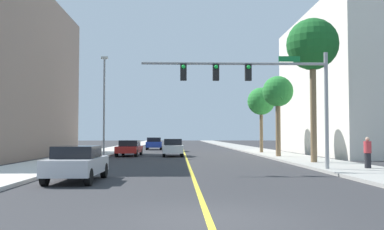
{
  "coord_description": "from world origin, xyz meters",
  "views": [
    {
      "loc": [
        -0.68,
        -9.5,
        1.84
      ],
      "look_at": [
        0.4,
        22.83,
        3.36
      ],
      "focal_mm": 40.18,
      "sensor_mm": 36.0,
      "label": 1
    }
  ],
  "objects_px": {
    "car_gray": "(172,145)",
    "car_white": "(173,147)",
    "palm_mid": "(278,93)",
    "car_blue": "(154,144)",
    "pedestrian": "(368,153)",
    "traffic_signal_mast": "(263,83)",
    "street_lamp": "(104,101)",
    "palm_near": "(312,46)",
    "palm_far": "(261,102)",
    "car_silver": "(77,163)",
    "car_red": "(129,148)"
  },
  "relations": [
    {
      "from": "car_gray",
      "to": "car_white",
      "type": "relative_size",
      "value": 0.91
    },
    {
      "from": "palm_mid",
      "to": "car_blue",
      "type": "height_order",
      "value": "palm_mid"
    },
    {
      "from": "pedestrian",
      "to": "traffic_signal_mast",
      "type": "bearing_deg",
      "value": -160.06
    },
    {
      "from": "street_lamp",
      "to": "pedestrian",
      "type": "xyz_separation_m",
      "value": [
        16.04,
        -14.86,
        -3.85
      ]
    },
    {
      "from": "palm_mid",
      "to": "palm_near",
      "type": "bearing_deg",
      "value": -86.72
    },
    {
      "from": "car_white",
      "to": "palm_mid",
      "type": "bearing_deg",
      "value": -21.05
    },
    {
      "from": "palm_near",
      "to": "car_white",
      "type": "distance_m",
      "value": 15.53
    },
    {
      "from": "car_blue",
      "to": "car_white",
      "type": "height_order",
      "value": "car_blue"
    },
    {
      "from": "palm_far",
      "to": "car_white",
      "type": "relative_size",
      "value": 1.52
    },
    {
      "from": "traffic_signal_mast",
      "to": "car_white",
      "type": "xyz_separation_m",
      "value": [
        -4.72,
        16.04,
        -3.68
      ]
    },
    {
      "from": "palm_near",
      "to": "car_silver",
      "type": "distance_m",
      "value": 17.11
    },
    {
      "from": "car_blue",
      "to": "car_silver",
      "type": "xyz_separation_m",
      "value": [
        -1.03,
        -37.13,
        -0.04
      ]
    },
    {
      "from": "palm_mid",
      "to": "car_blue",
      "type": "distance_m",
      "value": 23.31
    },
    {
      "from": "car_gray",
      "to": "car_silver",
      "type": "relative_size",
      "value": 0.94
    },
    {
      "from": "palm_near",
      "to": "palm_far",
      "type": "bearing_deg",
      "value": 91.14
    },
    {
      "from": "street_lamp",
      "to": "palm_far",
      "type": "bearing_deg",
      "value": 20.42
    },
    {
      "from": "pedestrian",
      "to": "palm_mid",
      "type": "bearing_deg",
      "value": 113.58
    },
    {
      "from": "car_red",
      "to": "car_white",
      "type": "height_order",
      "value": "car_white"
    },
    {
      "from": "palm_near",
      "to": "car_red",
      "type": "distance_m",
      "value": 18.46
    },
    {
      "from": "car_white",
      "to": "pedestrian",
      "type": "relative_size",
      "value": 2.65
    },
    {
      "from": "palm_near",
      "to": "car_blue",
      "type": "relative_size",
      "value": 2.37
    },
    {
      "from": "street_lamp",
      "to": "car_red",
      "type": "relative_size",
      "value": 1.82
    },
    {
      "from": "car_gray",
      "to": "car_blue",
      "type": "bearing_deg",
      "value": 110.9
    },
    {
      "from": "street_lamp",
      "to": "palm_mid",
      "type": "xyz_separation_m",
      "value": [
        14.38,
        -2.26,
        0.47
      ]
    },
    {
      "from": "street_lamp",
      "to": "car_red",
      "type": "distance_m",
      "value": 4.77
    },
    {
      "from": "palm_mid",
      "to": "traffic_signal_mast",
      "type": "bearing_deg",
      "value": -106.39
    },
    {
      "from": "car_white",
      "to": "pedestrian",
      "type": "height_order",
      "value": "pedestrian"
    },
    {
      "from": "traffic_signal_mast",
      "to": "car_blue",
      "type": "distance_m",
      "value": 33.97
    },
    {
      "from": "car_blue",
      "to": "car_white",
      "type": "bearing_deg",
      "value": -81.93
    },
    {
      "from": "car_red",
      "to": "car_white",
      "type": "relative_size",
      "value": 1.1
    },
    {
      "from": "traffic_signal_mast",
      "to": "palm_near",
      "type": "height_order",
      "value": "palm_near"
    },
    {
      "from": "car_blue",
      "to": "palm_mid",
      "type": "bearing_deg",
      "value": -61.51
    },
    {
      "from": "street_lamp",
      "to": "palm_mid",
      "type": "distance_m",
      "value": 14.56
    },
    {
      "from": "palm_mid",
      "to": "car_red",
      "type": "height_order",
      "value": "palm_mid"
    },
    {
      "from": "palm_mid",
      "to": "pedestrian",
      "type": "bearing_deg",
      "value": -82.51
    },
    {
      "from": "car_silver",
      "to": "pedestrian",
      "type": "height_order",
      "value": "pedestrian"
    },
    {
      "from": "car_gray",
      "to": "car_white",
      "type": "bearing_deg",
      "value": -89.68
    },
    {
      "from": "car_gray",
      "to": "car_red",
      "type": "height_order",
      "value": "car_gray"
    },
    {
      "from": "palm_far",
      "to": "car_blue",
      "type": "height_order",
      "value": "palm_far"
    },
    {
      "from": "car_blue",
      "to": "car_white",
      "type": "distance_m",
      "value": 17.12
    },
    {
      "from": "palm_far",
      "to": "car_gray",
      "type": "bearing_deg",
      "value": 144.02
    },
    {
      "from": "palm_far",
      "to": "car_red",
      "type": "bearing_deg",
      "value": -162.71
    },
    {
      "from": "traffic_signal_mast",
      "to": "car_gray",
      "type": "relative_size",
      "value": 2.47
    },
    {
      "from": "street_lamp",
      "to": "palm_near",
      "type": "height_order",
      "value": "palm_near"
    },
    {
      "from": "palm_mid",
      "to": "car_white",
      "type": "bearing_deg",
      "value": 160.18
    },
    {
      "from": "street_lamp",
      "to": "palm_far",
      "type": "height_order",
      "value": "street_lamp"
    },
    {
      "from": "pedestrian",
      "to": "car_white",
      "type": "bearing_deg",
      "value": 139.12
    },
    {
      "from": "palm_far",
      "to": "car_silver",
      "type": "xyz_separation_m",
      "value": [
        -12.25,
        -24.79,
        -4.38
      ]
    },
    {
      "from": "car_gray",
      "to": "car_red",
      "type": "relative_size",
      "value": 0.83
    },
    {
      "from": "car_gray",
      "to": "traffic_signal_mast",
      "type": "bearing_deg",
      "value": -80.45
    }
  ]
}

